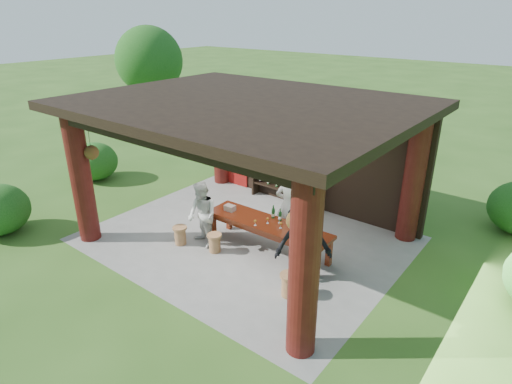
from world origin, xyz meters
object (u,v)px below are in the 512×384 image
Objects in this scene: stool_near_right at (289,284)px; napkin_basket at (230,208)px; guest_man at (304,243)px; wine_shelf at (286,170)px; tasting_table at (268,227)px; stool_far_left at (180,235)px; host at (289,205)px; guest_woman at (202,215)px; stool_near_left at (215,242)px.

napkin_basket is at bearing 156.48° from stool_near_right.
guest_man is 2.51m from napkin_basket.
napkin_basket is at bearing -87.29° from wine_shelf.
stool_far_left is (-1.89, -1.07, -0.38)m from tasting_table.
tasting_table is 6.37× the size of stool_near_right.
wine_shelf is 4.58× the size of stool_near_right.
guest_woman is at bearing 26.18° from host.
wine_shelf is 1.41× the size of guest_woman.
wine_shelf is 8.84× the size of napkin_basket.
guest_woman is 0.75m from napkin_basket.
wine_shelf is 2.19m from host.
host is 6.95× the size of napkin_basket.
wine_shelf is at bearing 94.95° from stool_near_left.
stool_near_right is 1.93× the size of napkin_basket.
guest_man reaches higher than tasting_table.
host reaches higher than napkin_basket.
tasting_table is 6.85× the size of stool_far_left.
wine_shelf is 3.79m from stool_far_left.
wine_shelf is 3.50m from stool_near_left.
host is 2.13m from guest_woman.
stool_near_left is 2.03m from host.
stool_near_right is (2.65, -3.74, -0.75)m from wine_shelf.
wine_shelf is 1.27× the size of host.
guest_woman is at bearing 171.84° from stool_near_right.
wine_shelf is 1.24× the size of guest_man.
stool_far_left is (-3.28, 0.08, -0.02)m from stool_near_right.
stool_near_right is at bearing -8.18° from stool_near_left.
stool_far_left is (-0.62, -3.66, -0.77)m from wine_shelf.
stool_far_left is (-0.92, -0.26, 0.00)m from stool_near_left.
guest_woman is at bearing 33.69° from stool_far_left.
stool_near_left is 2.40m from guest_man.
napkin_basket reaches higher than stool_near_right.
guest_woman is (-0.14, -3.33, -0.20)m from wine_shelf.
host is at bearing 63.72° from guest_woman.
host is at bearing 58.53° from stool_near_left.
guest_man is (2.29, 0.26, 0.68)m from stool_near_left.
wine_shelf is at bearing 125.36° from stool_near_right.
host is (0.03, 0.82, 0.27)m from tasting_table.
tasting_table is 1.61m from guest_woman.
stool_near_right is 2.48m from host.
host is at bearing -53.71° from wine_shelf.
tasting_table is at bearing 140.28° from stool_near_right.
guest_man is (2.58, -3.13, -0.09)m from wine_shelf.
tasting_table is at bearing 44.28° from guest_woman.
stool_near_left is at bearing 37.14° from host.
stool_near_left is (0.29, -3.40, -0.77)m from wine_shelf.
stool_far_left is at bearing -126.29° from napkin_basket.
wine_shelf reaches higher than stool_near_left.
stool_near_right is 0.31× the size of guest_woman.
guest_man is at bearing -11.40° from napkin_basket.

